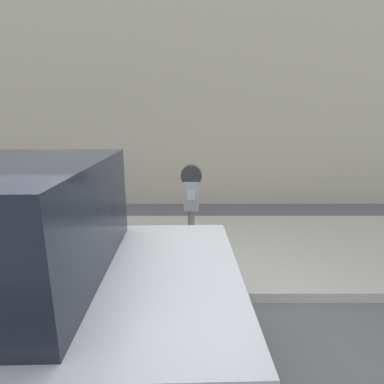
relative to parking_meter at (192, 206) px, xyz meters
The scene contains 4 objects.
ground_plane 1.54m from the parking_meter, 113.47° to the right, with size 60.00×60.00×0.00m, color slate.
sidewalk 1.70m from the parking_meter, 108.36° to the left, with size 24.00×2.80×0.13m.
building_facade 4.57m from the parking_meter, 95.76° to the left, with size 24.00×0.30×6.22m.
parking_meter is the anchor object (origin of this frame).
Camera 1 is at (0.42, -2.27, 2.12)m, focal length 28.00 mm.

